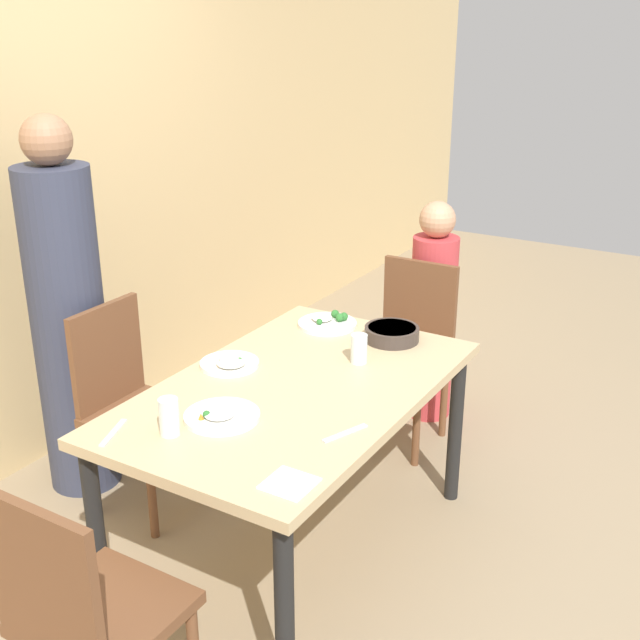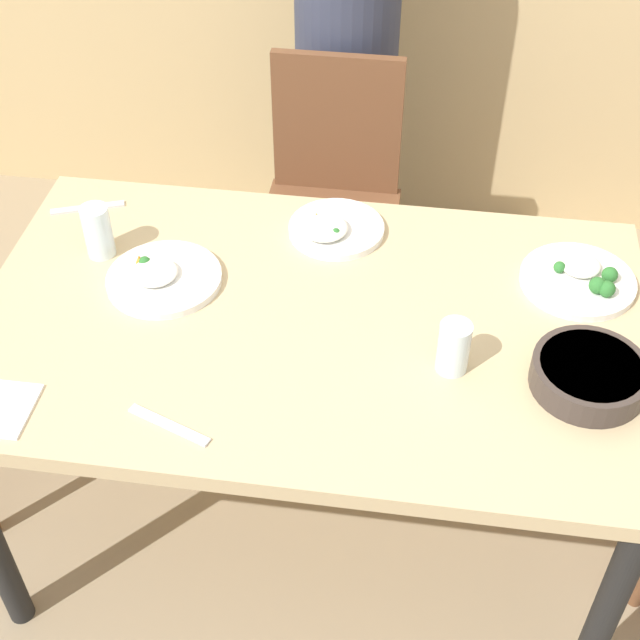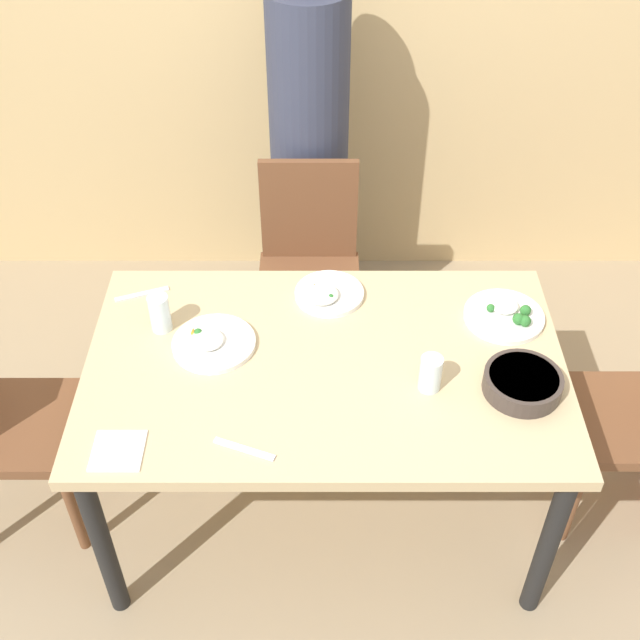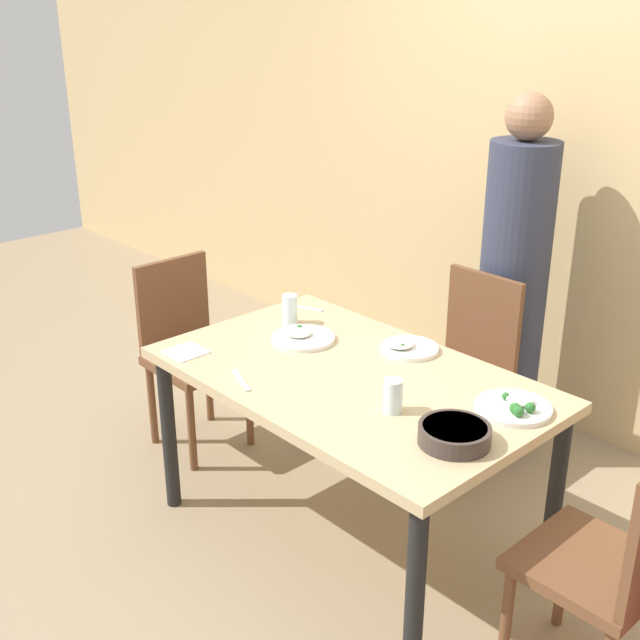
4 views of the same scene
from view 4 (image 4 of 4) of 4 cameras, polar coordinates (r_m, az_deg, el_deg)
The scene contains 16 objects.
ground_plane at distance 3.34m, azimuth 1.98°, elevation -15.13°, with size 10.00×10.00×0.00m, color #998466.
wall_back at distance 3.91m, azimuth 18.08°, elevation 11.15°, with size 10.00×0.06×2.70m.
dining_table at distance 2.99m, azimuth 2.14°, elevation -5.15°, with size 1.46×0.89×0.73m.
chair_adult_spot at distance 3.64m, azimuth 10.22°, elevation -3.23°, with size 0.40×0.40×0.89m.
chair_child_spot at distance 2.59m, azimuth 20.19°, elevation -15.87°, with size 0.40×0.40×0.89m.
chair_empty_left at distance 3.82m, azimuth -9.30°, elevation -1.93°, with size 0.40×0.40×0.89m.
person_adult at distance 3.78m, azimuth 13.53°, elevation 2.15°, with size 0.31×0.31×1.65m.
bowl_curry at distance 2.54m, azimuth 9.54°, elevation -8.00°, with size 0.23×0.23×0.06m.
plate_rice_adult at distance 3.23m, azimuth -1.27°, elevation -1.22°, with size 0.26×0.26×0.04m.
plate_rice_child at distance 3.15m, azimuth 6.18°, elevation -1.92°, with size 0.23×0.23×0.05m.
plate_noodles at distance 2.77m, azimuth 13.68°, elevation -6.01°, with size 0.26×0.26×0.06m.
glass_water_tall at distance 3.38m, azimuth -2.16°, elevation 0.77°, with size 0.07×0.07×0.13m.
glass_water_short at distance 2.68m, azimuth 5.21°, elevation -5.39°, with size 0.07×0.07×0.12m.
napkin_folded at distance 3.16m, azimuth -9.51°, elevation -2.25°, with size 0.14×0.14×0.01m.
fork_steel at distance 3.56m, azimuth -1.13°, elevation 0.90°, with size 0.18×0.08×0.01m.
spoon_steel at distance 2.91m, azimuth -5.63°, elevation -4.28°, with size 0.18×0.08×0.01m.
Camera 4 is at (1.87, -1.89, 2.02)m, focal length 45.00 mm.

